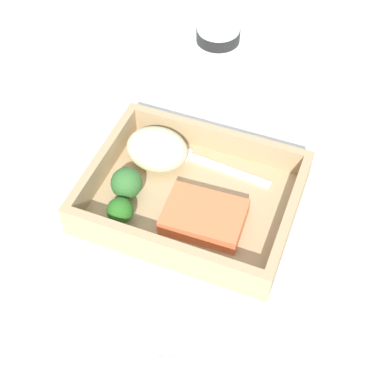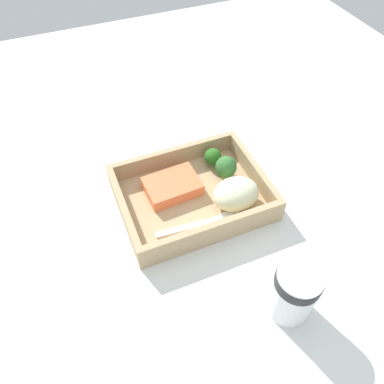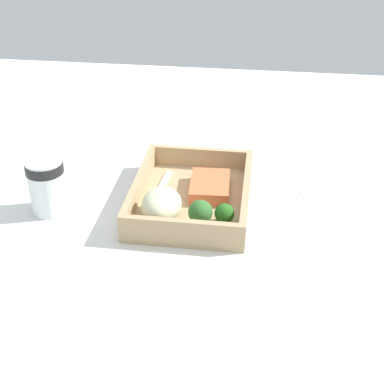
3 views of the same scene
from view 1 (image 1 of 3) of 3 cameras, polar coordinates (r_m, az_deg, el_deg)
ground_plane at (r=73.98cm, az=-0.00°, el=-1.78°), size 160.00×160.00×2.00cm
takeout_tray at (r=72.70cm, az=-0.00°, el=-1.03°), size 27.47×21.20×1.20cm
tray_rim at (r=70.65cm, az=-0.00°, el=0.25°), size 27.47×21.20×4.00cm
salmon_fillet at (r=68.94cm, az=1.31°, el=-2.66°), size 10.65×7.84×2.47cm
mashed_potatoes at (r=74.61cm, az=-3.74°, el=4.57°), size 8.79×7.03×5.43cm
broccoli_floret_1 at (r=71.10cm, az=-6.99°, el=0.91°), size 4.24×4.24×4.79cm
broccoli_floret_2 at (r=69.04cm, az=-7.67°, el=-2.01°), size 3.48×3.48×3.89cm
fork at (r=75.99cm, az=2.05°, el=3.00°), size 15.88×2.97×0.44cm
paper_cup at (r=87.67cm, az=2.73°, el=14.66°), size 6.75×6.75×10.36cm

